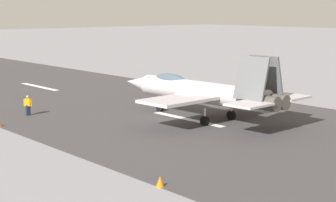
# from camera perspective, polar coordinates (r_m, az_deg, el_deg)

# --- Properties ---
(ground_plane) EXTENTS (400.00, 400.00, 0.00)m
(ground_plane) POSITION_cam_1_polar(r_m,az_deg,el_deg) (45.16, 2.24, -1.95)
(ground_plane) COLOR gray
(runway_strip) EXTENTS (240.00, 26.00, 0.02)m
(runway_strip) POSITION_cam_1_polar(r_m,az_deg,el_deg) (45.14, 2.25, -1.94)
(runway_strip) COLOR #3A3839
(runway_strip) RESTS_ON ground
(fighter_jet) EXTENTS (17.56, 13.17, 5.54)m
(fighter_jet) POSITION_cam_1_polar(r_m,az_deg,el_deg) (44.90, 3.57, 1.02)
(fighter_jet) COLOR #B2ABAF
(fighter_jet) RESTS_ON ground
(crew_person) EXTENTS (0.55, 0.50, 1.73)m
(crew_person) POSITION_cam_1_polar(r_m,az_deg,el_deg) (48.23, -14.22, -0.46)
(crew_person) COLOR #1E2338
(crew_person) RESTS_ON ground
(marker_cone_near) EXTENTS (0.44, 0.44, 0.55)m
(marker_cone_near) POSITION_cam_1_polar(r_m,az_deg,el_deg) (28.37, -0.82, -8.30)
(marker_cone_near) COLOR orange
(marker_cone_near) RESTS_ON ground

